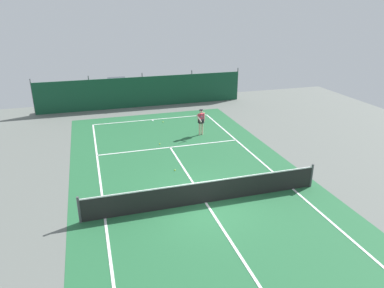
{
  "coord_description": "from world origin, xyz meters",
  "views": [
    {
      "loc": [
        -4.26,
        -12.23,
        7.75
      ],
      "look_at": [
        0.71,
        4.38,
        0.9
      ],
      "focal_mm": 33.4,
      "sensor_mm": 36.0,
      "label": 1
    }
  ],
  "objects_px": {
    "tennis_net": "(206,192)",
    "tennis_ball_by_sideline": "(175,170)",
    "parked_car": "(117,88)",
    "tennis_player": "(201,120)",
    "tennis_ball_near_player": "(163,122)",
    "tennis_ball_midcourt": "(160,144)"
  },
  "relations": [
    {
      "from": "tennis_ball_midcourt",
      "to": "tennis_net",
      "type": "bearing_deg",
      "value": -86.11
    },
    {
      "from": "tennis_ball_near_player",
      "to": "parked_car",
      "type": "distance_m",
      "value": 8.3
    },
    {
      "from": "tennis_ball_midcourt",
      "to": "tennis_ball_by_sideline",
      "type": "xyz_separation_m",
      "value": [
        -0.01,
        -3.7,
        0.0
      ]
    },
    {
      "from": "tennis_ball_near_player",
      "to": "parked_car",
      "type": "height_order",
      "value": "parked_car"
    },
    {
      "from": "tennis_ball_by_sideline",
      "to": "tennis_ball_near_player",
      "type": "bearing_deg",
      "value": 82.05
    },
    {
      "from": "tennis_player",
      "to": "tennis_ball_midcourt",
      "type": "height_order",
      "value": "tennis_player"
    },
    {
      "from": "tennis_net",
      "to": "tennis_ball_midcourt",
      "type": "relative_size",
      "value": 153.33
    },
    {
      "from": "parked_car",
      "to": "tennis_ball_near_player",
      "type": "bearing_deg",
      "value": 108.38
    },
    {
      "from": "tennis_ball_midcourt",
      "to": "tennis_ball_near_player",
      "type": "bearing_deg",
      "value": 75.11
    },
    {
      "from": "tennis_player",
      "to": "parked_car",
      "type": "xyz_separation_m",
      "value": [
        -4.06,
        11.08,
        -0.12
      ]
    },
    {
      "from": "tennis_ball_midcourt",
      "to": "tennis_player",
      "type": "bearing_deg",
      "value": 17.69
    },
    {
      "from": "tennis_player",
      "to": "parked_car",
      "type": "distance_m",
      "value": 11.8
    },
    {
      "from": "tennis_player",
      "to": "tennis_ball_near_player",
      "type": "relative_size",
      "value": 24.85
    },
    {
      "from": "tennis_net",
      "to": "tennis_ball_by_sideline",
      "type": "xyz_separation_m",
      "value": [
        -0.48,
        3.34,
        -0.48
      ]
    },
    {
      "from": "tennis_ball_by_sideline",
      "to": "parked_car",
      "type": "distance_m",
      "value": 15.75
    },
    {
      "from": "tennis_player",
      "to": "tennis_ball_near_player",
      "type": "xyz_separation_m",
      "value": [
        -1.77,
        3.14,
        -0.93
      ]
    },
    {
      "from": "tennis_net",
      "to": "parked_car",
      "type": "xyz_separation_m",
      "value": [
        -1.69,
        19.02,
        0.33
      ]
    },
    {
      "from": "tennis_ball_midcourt",
      "to": "parked_car",
      "type": "height_order",
      "value": "parked_car"
    },
    {
      "from": "tennis_ball_midcourt",
      "to": "tennis_ball_by_sideline",
      "type": "bearing_deg",
      "value": -90.08
    },
    {
      "from": "tennis_net",
      "to": "tennis_ball_midcourt",
      "type": "height_order",
      "value": "tennis_net"
    },
    {
      "from": "tennis_net",
      "to": "parked_car",
      "type": "relative_size",
      "value": 2.37
    },
    {
      "from": "tennis_net",
      "to": "tennis_player",
      "type": "height_order",
      "value": "tennis_player"
    }
  ]
}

